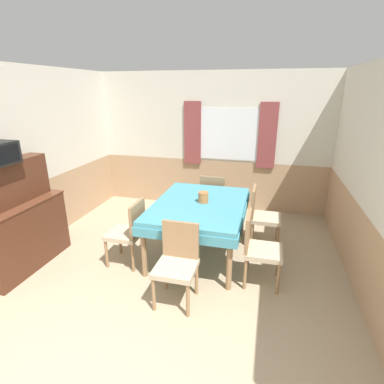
{
  "coord_description": "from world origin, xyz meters",
  "views": [
    {
      "loc": [
        1.1,
        -1.14,
        2.28
      ],
      "look_at": [
        0.11,
        2.64,
        0.93
      ],
      "focal_mm": 28.0,
      "sensor_mm": 36.0,
      "label": 1
    }
  ],
  "objects_px": {
    "sideboard": "(20,224)",
    "chair_left_near": "(129,230)",
    "dining_table": "(199,210)",
    "chair_right_far": "(262,214)",
    "vase": "(203,197)",
    "chair_head_near": "(177,261)",
    "chair_head_window": "(213,197)",
    "chair_right_near": "(258,246)"
  },
  "relations": [
    {
      "from": "sideboard",
      "to": "chair_left_near",
      "type": "bearing_deg",
      "value": 17.26
    },
    {
      "from": "dining_table",
      "to": "chair_right_far",
      "type": "distance_m",
      "value": 1.0
    },
    {
      "from": "vase",
      "to": "chair_head_near",
      "type": "bearing_deg",
      "value": -92.29
    },
    {
      "from": "chair_right_far",
      "to": "vase",
      "type": "xyz_separation_m",
      "value": [
        -0.8,
        -0.47,
        0.36
      ]
    },
    {
      "from": "dining_table",
      "to": "chair_left_near",
      "type": "xyz_separation_m",
      "value": [
        -0.84,
        -0.5,
        -0.19
      ]
    },
    {
      "from": "chair_right_far",
      "to": "chair_left_near",
      "type": "xyz_separation_m",
      "value": [
        -1.69,
        -1.01,
        0.0
      ]
    },
    {
      "from": "dining_table",
      "to": "chair_right_far",
      "type": "xyz_separation_m",
      "value": [
        0.84,
        0.5,
        -0.19
      ]
    },
    {
      "from": "sideboard",
      "to": "chair_head_window",
      "type": "bearing_deg",
      "value": 42.07
    },
    {
      "from": "dining_table",
      "to": "chair_right_near",
      "type": "relative_size",
      "value": 1.87
    },
    {
      "from": "chair_head_window",
      "to": "vase",
      "type": "distance_m",
      "value": 1.08
    },
    {
      "from": "chair_head_near",
      "to": "chair_head_window",
      "type": "bearing_deg",
      "value": -90.0
    },
    {
      "from": "chair_right_near",
      "to": "chair_head_window",
      "type": "bearing_deg",
      "value": -151.55
    },
    {
      "from": "chair_right_near",
      "to": "vase",
      "type": "distance_m",
      "value": 1.03
    },
    {
      "from": "chair_head_near",
      "to": "vase",
      "type": "distance_m",
      "value": 1.15
    },
    {
      "from": "chair_head_window",
      "to": "sideboard",
      "type": "height_order",
      "value": "sideboard"
    },
    {
      "from": "chair_head_near",
      "to": "chair_left_near",
      "type": "xyz_separation_m",
      "value": [
        -0.84,
        0.55,
        0.0
      ]
    },
    {
      "from": "dining_table",
      "to": "chair_head_window",
      "type": "height_order",
      "value": "chair_head_window"
    },
    {
      "from": "dining_table",
      "to": "chair_head_window",
      "type": "bearing_deg",
      "value": 90.0
    },
    {
      "from": "chair_head_near",
      "to": "vase",
      "type": "bearing_deg",
      "value": -92.29
    },
    {
      "from": "dining_table",
      "to": "chair_head_window",
      "type": "distance_m",
      "value": 1.07
    },
    {
      "from": "dining_table",
      "to": "chair_right_far",
      "type": "relative_size",
      "value": 1.87
    },
    {
      "from": "chair_head_window",
      "to": "chair_head_near",
      "type": "bearing_deg",
      "value": -90.0
    },
    {
      "from": "dining_table",
      "to": "vase",
      "type": "xyz_separation_m",
      "value": [
        0.04,
        0.04,
        0.18
      ]
    },
    {
      "from": "chair_head_window",
      "to": "sideboard",
      "type": "bearing_deg",
      "value": -137.93
    },
    {
      "from": "chair_head_near",
      "to": "chair_left_near",
      "type": "distance_m",
      "value": 1.01
    },
    {
      "from": "chair_right_far",
      "to": "sideboard",
      "type": "distance_m",
      "value": 3.36
    },
    {
      "from": "chair_head_window",
      "to": "chair_right_far",
      "type": "xyz_separation_m",
      "value": [
        0.84,
        -0.55,
        0.0
      ]
    },
    {
      "from": "chair_head_window",
      "to": "sideboard",
      "type": "relative_size",
      "value": 0.62
    },
    {
      "from": "chair_right_near",
      "to": "sideboard",
      "type": "height_order",
      "value": "sideboard"
    },
    {
      "from": "chair_right_near",
      "to": "vase",
      "type": "height_order",
      "value": "vase"
    },
    {
      "from": "dining_table",
      "to": "chair_left_near",
      "type": "bearing_deg",
      "value": -149.13
    },
    {
      "from": "dining_table",
      "to": "sideboard",
      "type": "relative_size",
      "value": 1.17
    },
    {
      "from": "dining_table",
      "to": "chair_head_near",
      "type": "relative_size",
      "value": 1.87
    },
    {
      "from": "chair_head_window",
      "to": "vase",
      "type": "height_order",
      "value": "vase"
    },
    {
      "from": "dining_table",
      "to": "chair_right_near",
      "type": "xyz_separation_m",
      "value": [
        0.84,
        -0.5,
        -0.19
      ]
    },
    {
      "from": "chair_right_far",
      "to": "chair_right_near",
      "type": "bearing_deg",
      "value": 0.0
    },
    {
      "from": "chair_head_near",
      "to": "sideboard",
      "type": "height_order",
      "value": "sideboard"
    },
    {
      "from": "sideboard",
      "to": "dining_table",
      "type": "bearing_deg",
      "value": 22.85
    },
    {
      "from": "chair_right_far",
      "to": "vase",
      "type": "distance_m",
      "value": 1.0
    },
    {
      "from": "chair_head_near",
      "to": "chair_right_near",
      "type": "xyz_separation_m",
      "value": [
        0.84,
        0.55,
        0.0
      ]
    },
    {
      "from": "dining_table",
      "to": "sideboard",
      "type": "bearing_deg",
      "value": -157.15
    },
    {
      "from": "chair_head_near",
      "to": "chair_right_far",
      "type": "bearing_deg",
      "value": -118.45
    }
  ]
}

